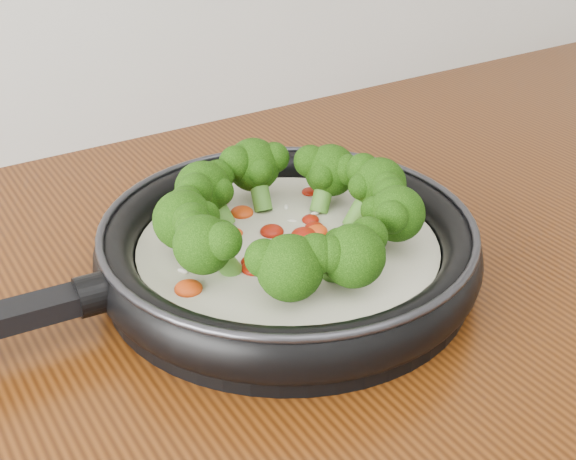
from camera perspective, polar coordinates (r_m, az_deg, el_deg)
skillet at (r=0.69m, az=-0.25°, el=-0.98°), size 0.55×0.37×0.10m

